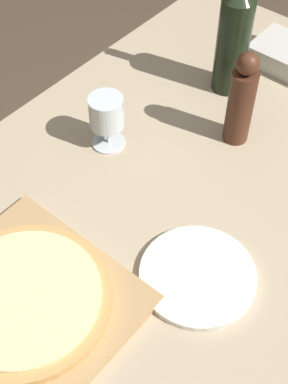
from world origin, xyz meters
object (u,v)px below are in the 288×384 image
object	(u,v)px
wine_bottle	(234,37)
wine_glass	(107,114)
pizza	(24,298)
pepper_mill	(241,101)

from	to	relation	value
wine_bottle	wine_glass	xyz separation A→B (m)	(-0.09, -0.33, -0.05)
pizza	wine_glass	distance (m)	0.43
pizza	pepper_mill	size ratio (longest dim) A/B	1.34
pepper_mill	wine_bottle	bearing A→B (deg)	130.11
pizza	pepper_mill	world-z (taller)	pepper_mill
pepper_mill	wine_glass	xyz separation A→B (m)	(-0.21, -0.20, -0.02)
wine_bottle	pepper_mill	world-z (taller)	wine_bottle
wine_bottle	pepper_mill	distance (m)	0.18
wine_bottle	pepper_mill	xyz separation A→B (m)	(0.11, -0.14, -0.03)
pizza	wine_bottle	world-z (taller)	wine_bottle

